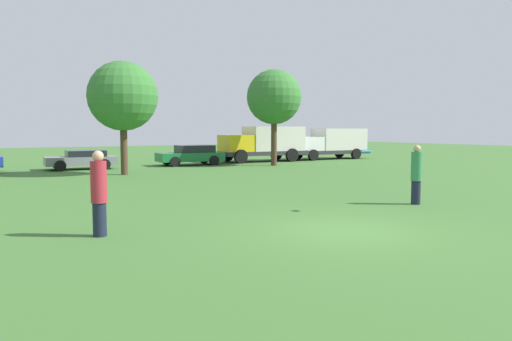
{
  "coord_description": "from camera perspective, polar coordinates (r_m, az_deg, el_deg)",
  "views": [
    {
      "loc": [
        -7.48,
        -8.49,
        2.35
      ],
      "look_at": [
        -0.23,
        3.64,
        1.15
      ],
      "focal_mm": 33.98,
      "sensor_mm": 36.0,
      "label": 1
    }
  ],
  "objects": [
    {
      "name": "tree_2",
      "position": [
        31.63,
        2.14,
        8.6
      ],
      "size": [
        3.54,
        3.54,
        6.21
      ],
      "color": "#473323",
      "rests_on": "ground"
    },
    {
      "name": "delivery_truck_white",
      "position": [
        39.12,
        8.86,
        3.26
      ],
      "size": [
        6.68,
        2.66,
        2.42
      ],
      "rotation": [
        0.0,
        0.0,
        3.09
      ],
      "color": "#2D2D33",
      "rests_on": "ground"
    },
    {
      "name": "ground_plane",
      "position": [
        11.55,
        10.37,
        -6.95
      ],
      "size": [
        120.0,
        120.0,
        0.0
      ],
      "primitive_type": "plane",
      "color": "#3D6B2D"
    },
    {
      "name": "person_thrower",
      "position": [
        11.14,
        -18.01,
        -2.53
      ],
      "size": [
        0.35,
        0.35,
        1.89
      ],
      "rotation": [
        0.0,
        0.0,
        -0.04
      ],
      "color": "#191E33",
      "rests_on": "ground"
    },
    {
      "name": "frisbee",
      "position": [
        14.05,
        12.83,
        2.26
      ],
      "size": [
        0.29,
        0.29,
        0.06
      ],
      "color": "#19B2D8"
    },
    {
      "name": "person_catcher",
      "position": [
        15.97,
        18.35,
        -0.42
      ],
      "size": [
        0.34,
        0.34,
        1.87
      ],
      "rotation": [
        0.0,
        0.0,
        3.1
      ],
      "color": "#191E33",
      "rests_on": "ground"
    },
    {
      "name": "parked_car_grey",
      "position": [
        30.35,
        -19.82,
        1.27
      ],
      "size": [
        4.03,
        2.23,
        1.12
      ],
      "rotation": [
        0.0,
        0.0,
        3.09
      ],
      "color": "slate",
      "rests_on": "ground"
    },
    {
      "name": "tree_1",
      "position": [
        26.08,
        -15.41,
        8.41
      ],
      "size": [
        3.58,
        3.58,
        5.86
      ],
      "color": "#473323",
      "rests_on": "ground"
    },
    {
      "name": "parked_car_green",
      "position": [
        32.19,
        -7.61,
        1.85
      ],
      "size": [
        4.37,
        2.15,
        1.31
      ],
      "rotation": [
        0.0,
        0.0,
        3.09
      ],
      "color": "#196633",
      "rests_on": "ground"
    },
    {
      "name": "delivery_truck_yellow",
      "position": [
        35.53,
        0.98,
        3.33
      ],
      "size": [
        6.78,
        2.84,
        2.56
      ],
      "rotation": [
        0.0,
        0.0,
        3.09
      ],
      "color": "#2D2D33",
      "rests_on": "ground"
    }
  ]
}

